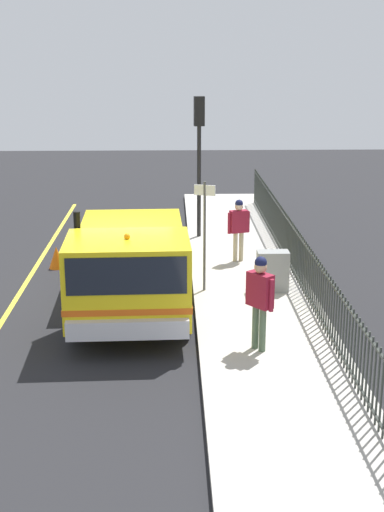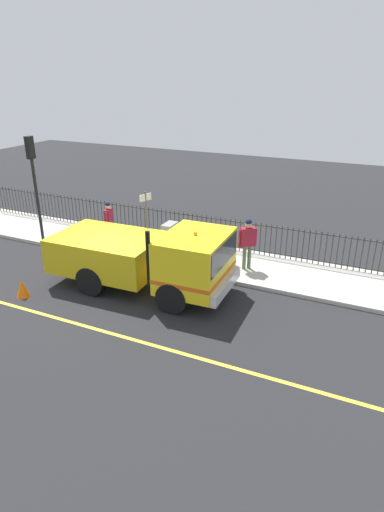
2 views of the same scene
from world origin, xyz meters
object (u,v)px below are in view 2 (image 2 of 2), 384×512
at_px(worker_standing, 248,239).
at_px(traffic_cone, 22,288).
at_px(pedestrian_distant, 109,218).
at_px(street_sign, 146,219).
at_px(utility_cabinet, 170,235).
at_px(work_truck, 153,256).
at_px(traffic_light_near, 33,168).

xyz_separation_m(worker_standing, traffic_cone, (-4.70, 5.80, -0.97)).
distance_m(worker_standing, pedestrian_distant, 5.86).
xyz_separation_m(worker_standing, street_sign, (-0.87, 3.49, 0.48)).
relative_size(utility_cabinet, street_sign, 0.37).
distance_m(utility_cabinet, street_sign, 1.95).
xyz_separation_m(work_truck, worker_standing, (2.53, -2.30, 0.08)).
bearing_deg(work_truck, utility_cabinet, -162.99).
bearing_deg(street_sign, traffic_light_near, 89.28).
bearing_deg(traffic_cone, work_truck, -58.27).
height_order(traffic_cone, street_sign, street_sign).
height_order(traffic_light_near, street_sign, traffic_light_near).
distance_m(work_truck, traffic_cone, 4.21).
bearing_deg(pedestrian_distant, work_truck, -143.97).
xyz_separation_m(utility_cabinet, traffic_cone, (-5.43, 2.39, -0.32)).
xyz_separation_m(traffic_light_near, utility_cabinet, (1.53, -5.13, -2.47)).
relative_size(pedestrian_distant, street_sign, 0.65).
bearing_deg(traffic_light_near, worker_standing, 88.80).
height_order(pedestrian_distant, traffic_light_near, traffic_light_near).
height_order(worker_standing, pedestrian_distant, worker_standing).
bearing_deg(worker_standing, pedestrian_distant, -40.42).
bearing_deg(utility_cabinet, pedestrian_distant, 103.36).
bearing_deg(pedestrian_distant, worker_standing, -108.42).
xyz_separation_m(worker_standing, traffic_light_near, (-0.81, 8.55, 1.83)).
xyz_separation_m(work_truck, traffic_cone, (-2.16, 3.50, -0.88)).
xyz_separation_m(traffic_light_near, street_sign, (-0.06, -5.06, -1.35)).
relative_size(pedestrian_distant, traffic_light_near, 0.40).
distance_m(work_truck, utility_cabinet, 3.49).
distance_m(traffic_light_near, traffic_cone, 5.52).
distance_m(work_truck, traffic_light_near, 6.76).
xyz_separation_m(work_truck, traffic_light_near, (1.73, 6.25, 1.91)).
distance_m(traffic_light_near, street_sign, 5.24).
bearing_deg(traffic_cone, pedestrian_distant, 0.70).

